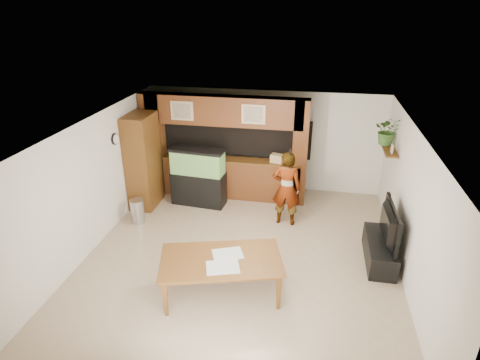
% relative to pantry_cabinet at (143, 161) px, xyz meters
% --- Properties ---
extents(floor, '(6.50, 6.50, 0.00)m').
position_rel_pantry_cabinet_xyz_m(floor, '(2.70, -1.70, -1.13)').
color(floor, '#9E886D').
rests_on(floor, ground).
extents(ceiling, '(6.50, 6.50, 0.00)m').
position_rel_pantry_cabinet_xyz_m(ceiling, '(2.70, -1.70, 1.47)').
color(ceiling, white).
rests_on(ceiling, wall_back).
extents(wall_back, '(6.00, 0.00, 6.00)m').
position_rel_pantry_cabinet_xyz_m(wall_back, '(2.70, 1.55, 0.17)').
color(wall_back, silver).
rests_on(wall_back, floor).
extents(wall_left, '(0.00, 6.50, 6.50)m').
position_rel_pantry_cabinet_xyz_m(wall_left, '(-0.30, -1.70, 0.17)').
color(wall_left, silver).
rests_on(wall_left, floor).
extents(wall_right, '(0.00, 6.50, 6.50)m').
position_rel_pantry_cabinet_xyz_m(wall_right, '(5.70, -1.70, 0.17)').
color(wall_right, silver).
rests_on(wall_right, floor).
extents(partition, '(4.20, 0.99, 2.60)m').
position_rel_pantry_cabinet_xyz_m(partition, '(1.75, 0.94, 0.18)').
color(partition, brown).
rests_on(partition, floor).
extents(wall_clock, '(0.05, 0.25, 0.25)m').
position_rel_pantry_cabinet_xyz_m(wall_clock, '(-0.27, -0.70, 0.77)').
color(wall_clock, black).
rests_on(wall_clock, wall_left).
extents(wall_shelf, '(0.25, 0.90, 0.04)m').
position_rel_pantry_cabinet_xyz_m(wall_shelf, '(5.55, 0.25, 0.57)').
color(wall_shelf, brown).
rests_on(wall_shelf, wall_right).
extents(pantry_cabinet, '(0.57, 0.93, 2.26)m').
position_rel_pantry_cabinet_xyz_m(pantry_cabinet, '(0.00, 0.00, 0.00)').
color(pantry_cabinet, brown).
rests_on(pantry_cabinet, floor).
extents(trash_can, '(0.31, 0.31, 0.56)m').
position_rel_pantry_cabinet_xyz_m(trash_can, '(0.16, -0.90, -0.85)').
color(trash_can, '#B2B2B7').
rests_on(trash_can, floor).
extents(aquarium, '(1.30, 0.49, 1.44)m').
position_rel_pantry_cabinet_xyz_m(aquarium, '(1.27, 0.25, -0.43)').
color(aquarium, black).
rests_on(aquarium, floor).
extents(tv_stand, '(0.50, 1.37, 0.46)m').
position_rel_pantry_cabinet_xyz_m(tv_stand, '(5.35, -1.42, -0.90)').
color(tv_stand, black).
rests_on(tv_stand, floor).
extents(television, '(0.21, 1.28, 0.74)m').
position_rel_pantry_cabinet_xyz_m(television, '(5.35, -1.42, -0.31)').
color(television, black).
rests_on(television, tv_stand).
extents(photo_frame, '(0.03, 0.14, 0.19)m').
position_rel_pantry_cabinet_xyz_m(photo_frame, '(5.55, -0.00, 0.68)').
color(photo_frame, tan).
rests_on(photo_frame, wall_shelf).
extents(potted_plant, '(0.61, 0.53, 0.64)m').
position_rel_pantry_cabinet_xyz_m(potted_plant, '(5.52, 0.55, 0.91)').
color(potted_plant, '#396428').
rests_on(potted_plant, wall_shelf).
extents(person, '(0.65, 0.45, 1.72)m').
position_rel_pantry_cabinet_xyz_m(person, '(3.44, -0.31, -0.27)').
color(person, tan).
rests_on(person, floor).
extents(microphone, '(0.04, 0.10, 0.16)m').
position_rel_pantry_cabinet_xyz_m(microphone, '(3.49, -0.47, 0.64)').
color(microphone, black).
rests_on(microphone, person).
extents(dining_table, '(2.24, 1.62, 0.71)m').
position_rel_pantry_cabinet_xyz_m(dining_table, '(2.58, -2.95, -0.78)').
color(dining_table, brown).
rests_on(dining_table, floor).
extents(newspaper_a, '(0.62, 0.53, 0.01)m').
position_rel_pantry_cabinet_xyz_m(newspaper_a, '(2.65, -3.12, -0.42)').
color(newspaper_a, silver).
rests_on(newspaper_a, dining_table).
extents(newspaper_b, '(0.61, 0.53, 0.01)m').
position_rel_pantry_cabinet_xyz_m(newspaper_b, '(2.65, -2.75, -0.42)').
color(newspaper_b, silver).
rests_on(newspaper_b, dining_table).
extents(counter_box, '(0.34, 0.27, 0.20)m').
position_rel_pantry_cabinet_xyz_m(counter_box, '(3.11, 0.75, 0.01)').
color(counter_box, tan).
rests_on(counter_box, partition).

